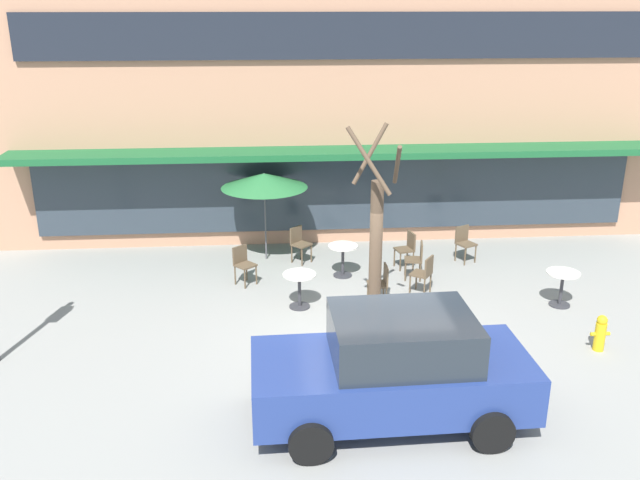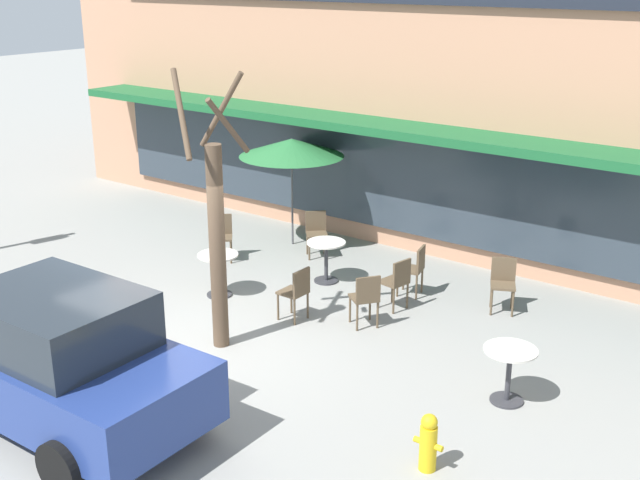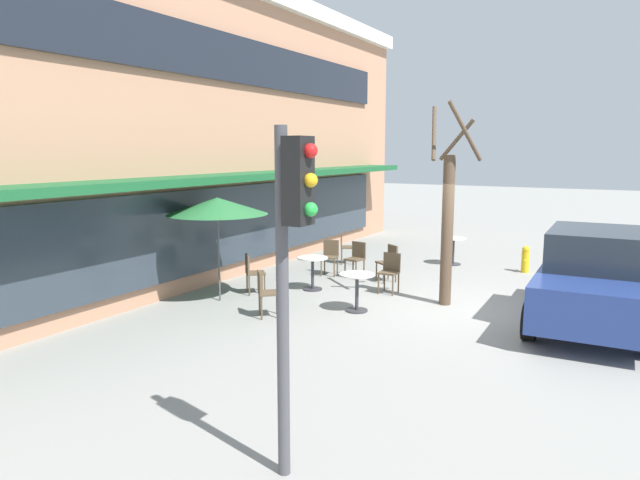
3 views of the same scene
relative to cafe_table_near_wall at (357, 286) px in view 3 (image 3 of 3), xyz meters
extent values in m
plane|color=gray|center=(1.19, -2.01, -0.52)|extent=(80.00, 80.00, 0.00)
cube|color=tan|center=(1.19, 7.99, 3.18)|extent=(19.23, 8.00, 7.38)
cube|color=#19592D|center=(1.19, 3.44, 2.03)|extent=(16.35, 1.10, 0.16)
cube|color=#1E232D|center=(1.19, 3.93, 4.80)|extent=(15.39, 0.10, 1.10)
cube|color=#2D3842|center=(1.19, 3.93, 0.83)|extent=(15.39, 0.10, 1.90)
cylinder|color=#333338|center=(0.00, 0.00, -0.50)|extent=(0.44, 0.44, 0.03)
cylinder|color=#333338|center=(0.00, 0.00, -0.14)|extent=(0.07, 0.07, 0.70)
cylinder|color=silver|center=(0.00, 0.00, 0.23)|extent=(0.70, 0.70, 0.03)
cylinder|color=#333338|center=(1.09, 1.64, -0.50)|extent=(0.44, 0.44, 0.03)
cylinder|color=#333338|center=(1.09, 1.64, -0.14)|extent=(0.07, 0.07, 0.70)
cylinder|color=silver|center=(1.09, 1.64, 0.23)|extent=(0.70, 0.70, 0.03)
cylinder|color=#333338|center=(5.52, -0.34, -0.50)|extent=(0.44, 0.44, 0.03)
cylinder|color=#333338|center=(5.52, -0.34, -0.14)|extent=(0.07, 0.07, 0.70)
cylinder|color=silver|center=(5.52, -0.34, 0.23)|extent=(0.70, 0.70, 0.03)
cylinder|color=#4C4C51|center=(-0.70, 2.89, 0.58)|extent=(0.04, 0.04, 2.20)
cone|color=#286B38|center=(-0.70, 2.89, 1.51)|extent=(2.10, 2.10, 0.35)
cylinder|color=brown|center=(2.49, 1.82, -0.29)|extent=(0.04, 0.04, 0.45)
cylinder|color=brown|center=(2.41, 2.15, -0.29)|extent=(0.04, 0.04, 0.45)
cylinder|color=brown|center=(2.82, 1.90, -0.29)|extent=(0.04, 0.04, 0.45)
cylinder|color=brown|center=(2.74, 2.23, -0.29)|extent=(0.04, 0.04, 0.45)
cube|color=brown|center=(2.62, 2.02, -0.05)|extent=(0.49, 0.49, 0.04)
cube|color=brown|center=(2.79, 2.07, 0.17)|extent=(0.14, 0.40, 0.40)
cylinder|color=brown|center=(0.41, 2.57, -0.29)|extent=(0.04, 0.04, 0.45)
cylinder|color=brown|center=(0.17, 2.33, -0.29)|extent=(0.04, 0.04, 0.45)
cylinder|color=brown|center=(0.17, 2.82, -0.29)|extent=(0.04, 0.04, 0.45)
cylinder|color=brown|center=(-0.07, 2.58, -0.29)|extent=(0.04, 0.04, 0.45)
cube|color=brown|center=(0.17, 2.58, -0.05)|extent=(0.57, 0.57, 0.04)
cube|color=brown|center=(0.05, 2.70, 0.17)|extent=(0.31, 0.31, 0.40)
cylinder|color=brown|center=(2.50, 1.21, -0.29)|extent=(0.04, 0.04, 0.45)
cylinder|color=brown|center=(2.56, 1.55, -0.29)|extent=(0.04, 0.04, 0.45)
cylinder|color=brown|center=(2.83, 1.15, -0.29)|extent=(0.04, 0.04, 0.45)
cylinder|color=brown|center=(2.89, 1.49, -0.29)|extent=(0.04, 0.04, 0.45)
cube|color=brown|center=(2.70, 1.35, -0.05)|extent=(0.47, 0.47, 0.04)
cube|color=brown|center=(2.87, 1.32, 0.17)|extent=(0.11, 0.40, 0.40)
cylinder|color=brown|center=(-0.92, 1.29, -0.29)|extent=(0.04, 0.04, 0.45)
cylinder|color=brown|center=(-1.18, 1.06, -0.29)|extent=(0.04, 0.04, 0.45)
cylinder|color=brown|center=(-1.15, 1.54, -0.29)|extent=(0.04, 0.04, 0.45)
cylinder|color=brown|center=(-1.40, 1.32, -0.29)|extent=(0.04, 0.04, 0.45)
cube|color=brown|center=(-1.16, 1.30, -0.05)|extent=(0.56, 0.56, 0.04)
cube|color=brown|center=(-1.28, 1.44, 0.17)|extent=(0.32, 0.30, 0.40)
cylinder|color=brown|center=(1.47, -0.17, -0.29)|extent=(0.04, 0.04, 0.45)
cylinder|color=brown|center=(1.47, 0.17, -0.29)|extent=(0.04, 0.04, 0.45)
cylinder|color=brown|center=(1.81, -0.17, -0.29)|extent=(0.04, 0.04, 0.45)
cylinder|color=brown|center=(1.81, 0.17, -0.29)|extent=(0.04, 0.04, 0.45)
cube|color=brown|center=(1.64, 0.00, -0.05)|extent=(0.40, 0.40, 0.04)
cube|color=brown|center=(1.82, 0.00, 0.17)|extent=(0.04, 0.40, 0.40)
cylinder|color=brown|center=(2.45, 0.46, -0.29)|extent=(0.04, 0.04, 0.45)
cylinder|color=brown|center=(2.65, 0.73, -0.29)|extent=(0.04, 0.04, 0.45)
cylinder|color=brown|center=(2.73, 0.26, -0.29)|extent=(0.04, 0.04, 0.45)
cylinder|color=brown|center=(2.92, 0.53, -0.29)|extent=(0.04, 0.04, 0.45)
cube|color=brown|center=(2.69, 0.49, -0.05)|extent=(0.56, 0.56, 0.04)
cube|color=brown|center=(2.83, 0.39, 0.17)|extent=(0.27, 0.35, 0.40)
cylinder|color=brown|center=(4.44, 2.22, -0.29)|extent=(0.04, 0.04, 0.45)
cylinder|color=brown|center=(4.14, 2.07, -0.29)|extent=(0.04, 0.04, 0.45)
cylinder|color=brown|center=(4.29, 2.52, -0.29)|extent=(0.04, 0.04, 0.45)
cylinder|color=brown|center=(3.99, 2.37, -0.29)|extent=(0.04, 0.04, 0.45)
cube|color=brown|center=(4.22, 2.30, -0.05)|extent=(0.54, 0.54, 0.04)
cube|color=brown|center=(4.14, 2.46, 0.17)|extent=(0.38, 0.21, 0.40)
cube|color=navy|center=(1.19, -4.16, 0.18)|extent=(4.24, 1.90, 0.76)
cube|color=#232B33|center=(1.34, -4.16, 0.90)|extent=(2.14, 1.65, 0.68)
cylinder|color=black|center=(-0.13, -3.29, -0.20)|extent=(0.64, 0.23, 0.64)
cylinder|color=black|center=(2.47, -3.23, -0.20)|extent=(0.64, 0.23, 0.64)
cylinder|color=brown|center=(1.36, -1.38, 1.02)|extent=(0.24, 0.24, 3.08)
cylinder|color=brown|center=(1.70, -1.41, 2.86)|extent=(0.15, 0.74, 0.84)
cylinder|color=brown|center=(1.26, -1.07, 2.99)|extent=(0.70, 0.31, 1.10)
cylinder|color=brown|center=(1.14, -1.73, 3.01)|extent=(0.79, 0.55, 1.15)
cylinder|color=#47474C|center=(-5.55, -1.85, 1.18)|extent=(0.12, 0.12, 3.40)
cube|color=black|center=(-5.55, -2.03, 2.38)|extent=(0.26, 0.20, 0.80)
sphere|color=red|center=(-5.55, -2.16, 2.65)|extent=(0.13, 0.13, 0.13)
sphere|color=gold|center=(-5.55, -2.16, 2.39)|extent=(0.13, 0.13, 0.13)
sphere|color=green|center=(-5.55, -2.16, 2.13)|extent=(0.13, 0.13, 0.13)
cylinder|color=gold|center=(5.44, -2.28, -0.24)|extent=(0.20, 0.20, 0.55)
sphere|color=gold|center=(5.44, -2.28, 0.09)|extent=(0.19, 0.19, 0.19)
cylinder|color=gold|center=(5.31, -2.28, -0.19)|extent=(0.10, 0.07, 0.07)
cylinder|color=gold|center=(5.57, -2.28, -0.19)|extent=(0.10, 0.07, 0.07)
camera|label=1|loc=(-0.57, -13.01, 5.63)|focal=38.00mm
camera|label=2|loc=(9.15, -9.23, 4.89)|focal=45.00mm
camera|label=3|loc=(-9.95, -4.71, 2.66)|focal=32.00mm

